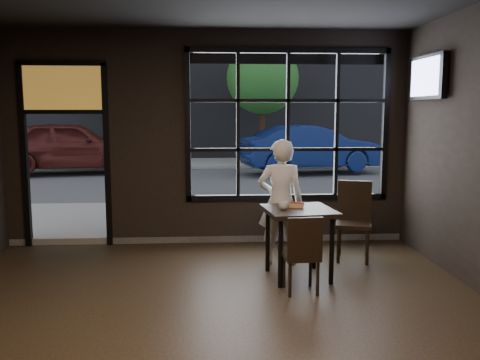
{
  "coord_description": "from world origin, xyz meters",
  "views": [
    {
      "loc": [
        0.01,
        -4.13,
        2.02
      ],
      "look_at": [
        0.4,
        2.2,
        1.15
      ],
      "focal_mm": 38.0,
      "sensor_mm": 36.0,
      "label": 1
    }
  ],
  "objects": [
    {
      "name": "man",
      "position": [
        0.95,
        2.39,
        0.83
      ],
      "size": [
        0.63,
        0.43,
        1.66
      ],
      "primitive_type": "imported",
      "rotation": [
        0.0,
        0.0,
        3.09
      ],
      "color": "silver",
      "rests_on": "floor"
    },
    {
      "name": "street_asphalt",
      "position": [
        0.0,
        24.0,
        -0.02
      ],
      "size": [
        60.0,
        41.0,
        0.04
      ],
      "primitive_type": "cube",
      "color": "#545456",
      "rests_on": "ground"
    },
    {
      "name": "tree_right",
      "position": [
        2.01,
        14.78,
        3.19
      ],
      "size": [
        2.65,
        2.65,
        4.53
      ],
      "color": "#332114",
      "rests_on": "street_asphalt"
    },
    {
      "name": "cup",
      "position": [
        0.9,
        1.76,
        0.9
      ],
      "size": [
        0.15,
        0.15,
        0.1
      ],
      "primitive_type": "imported",
      "rotation": [
        0.0,
        0.0,
        0.25
      ],
      "color": "silver",
      "rests_on": "cafe_table"
    },
    {
      "name": "floor",
      "position": [
        0.0,
        0.0,
        -0.01
      ],
      "size": [
        6.0,
        7.0,
        0.02
      ],
      "primitive_type": "cube",
      "color": "black",
      "rests_on": "ground"
    },
    {
      "name": "hotdog",
      "position": [
        1.06,
        1.87,
        0.88
      ],
      "size": [
        0.21,
        0.12,
        0.06
      ],
      "primitive_type": null,
      "rotation": [
        0.0,
        0.0,
        -0.19
      ],
      "color": "tan",
      "rests_on": "cafe_table"
    },
    {
      "name": "cafe_table",
      "position": [
        1.08,
        1.8,
        0.43
      ],
      "size": [
        0.88,
        0.88,
        0.86
      ],
      "primitive_type": "cube",
      "rotation": [
        0.0,
        0.0,
        0.12
      ],
      "color": "black",
      "rests_on": "floor"
    },
    {
      "name": "chair_near",
      "position": [
        1.02,
        1.31,
        0.44
      ],
      "size": [
        0.41,
        0.41,
        0.89
      ],
      "primitive_type": "cube",
      "rotation": [
        0.0,
        0.0,
        3.2
      ],
      "color": "black",
      "rests_on": "floor"
    },
    {
      "name": "stained_transom",
      "position": [
        -2.1,
        3.5,
        2.35
      ],
      "size": [
        1.2,
        0.06,
        0.7
      ],
      "primitive_type": "cube",
      "color": "orange",
      "rests_on": "ground"
    },
    {
      "name": "building_across",
      "position": [
        0.0,
        23.0,
        7.5
      ],
      "size": [
        28.0,
        12.0,
        15.0
      ],
      "primitive_type": "cube",
      "color": "#5B5956",
      "rests_on": "ground"
    },
    {
      "name": "tree_left",
      "position": [
        -3.14,
        15.2,
        3.07
      ],
      "size": [
        2.55,
        2.55,
        4.36
      ],
      "color": "#332114",
      "rests_on": "street_asphalt"
    },
    {
      "name": "tv",
      "position": [
        2.93,
        2.57,
        2.46
      ],
      "size": [
        0.11,
        1.0,
        0.59
      ],
      "primitive_type": "cube",
      "color": "black",
      "rests_on": "wall_right"
    },
    {
      "name": "window_frame",
      "position": [
        1.2,
        3.5,
        1.8
      ],
      "size": [
        3.06,
        0.12,
        2.28
      ],
      "primitive_type": "cube",
      "color": "black",
      "rests_on": "ground"
    },
    {
      "name": "navy_car",
      "position": [
        3.26,
        11.9,
        0.83
      ],
      "size": [
        4.65,
        2.35,
        1.46
      ],
      "primitive_type": "imported",
      "rotation": [
        0.0,
        0.0,
        1.76
      ],
      "color": "navy",
      "rests_on": "street_asphalt"
    },
    {
      "name": "maroon_car",
      "position": [
        -4.38,
        12.38,
        0.9
      ],
      "size": [
        4.96,
        2.64,
        1.61
      ],
      "primitive_type": "imported",
      "rotation": [
        0.0,
        0.0,
        1.73
      ],
      "color": "#541B18",
      "rests_on": "street_asphalt"
    },
    {
      "name": "chair_window",
      "position": [
        1.95,
        2.47,
        0.53
      ],
      "size": [
        0.57,
        0.57,
        1.06
      ],
      "primitive_type": "cube",
      "rotation": [
        0.0,
        0.0,
        -0.29
      ],
      "color": "black",
      "rests_on": "floor"
    }
  ]
}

